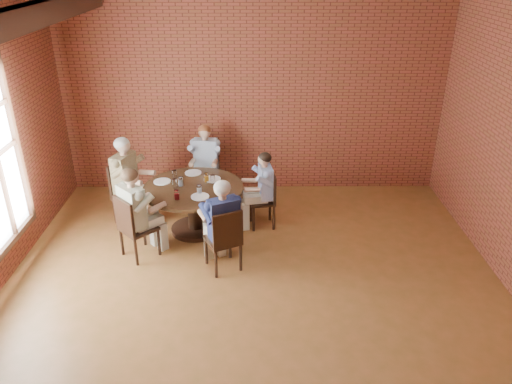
{
  "coord_description": "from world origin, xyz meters",
  "views": [
    {
      "loc": [
        -0.01,
        -4.82,
        3.92
      ],
      "look_at": [
        0.03,
        1.0,
        1.1
      ],
      "focal_mm": 35.0,
      "sensor_mm": 36.0,
      "label": 1
    }
  ],
  "objects_px": {
    "chair_a": "(267,198)",
    "chair_d": "(133,225)",
    "chair_e": "(225,238)",
    "dining_table": "(194,200)",
    "diner_d": "(137,213)",
    "diner_c": "(129,180)",
    "chair_b": "(207,169)",
    "diner_b": "(205,163)",
    "smartphone": "(220,190)",
    "chair_c": "(125,189)",
    "diner_a": "(262,190)",
    "diner_e": "(222,225)"
  },
  "relations": [
    {
      "from": "chair_d",
      "to": "chair_a",
      "type": "bearing_deg",
      "value": -108.18
    },
    {
      "from": "diner_a",
      "to": "chair_d",
      "type": "distance_m",
      "value": 2.01
    },
    {
      "from": "chair_a",
      "to": "diner_c",
      "type": "distance_m",
      "value": 2.17
    },
    {
      "from": "chair_a",
      "to": "chair_e",
      "type": "height_order",
      "value": "chair_e"
    },
    {
      "from": "chair_a",
      "to": "smartphone",
      "type": "xyz_separation_m",
      "value": [
        -0.69,
        -0.28,
        0.27
      ]
    },
    {
      "from": "chair_a",
      "to": "diner_e",
      "type": "height_order",
      "value": "diner_e"
    },
    {
      "from": "dining_table",
      "to": "smartphone",
      "type": "bearing_deg",
      "value": -15.76
    },
    {
      "from": "diner_c",
      "to": "chair_d",
      "type": "distance_m",
      "value": 1.16
    },
    {
      "from": "chair_a",
      "to": "chair_e",
      "type": "xyz_separation_m",
      "value": [
        -0.58,
        -1.24,
        0.02
      ]
    },
    {
      "from": "smartphone",
      "to": "chair_d",
      "type": "bearing_deg",
      "value": -140.47
    },
    {
      "from": "diner_a",
      "to": "chair_b",
      "type": "bearing_deg",
      "value": -146.91
    },
    {
      "from": "chair_e",
      "to": "diner_a",
      "type": "bearing_deg",
      "value": -138.5
    },
    {
      "from": "diner_e",
      "to": "chair_a",
      "type": "bearing_deg",
      "value": -143.83
    },
    {
      "from": "chair_c",
      "to": "chair_d",
      "type": "distance_m",
      "value": 1.2
    },
    {
      "from": "chair_b",
      "to": "chair_a",
      "type": "bearing_deg",
      "value": -41.91
    },
    {
      "from": "dining_table",
      "to": "diner_d",
      "type": "xyz_separation_m",
      "value": [
        -0.7,
        -0.68,
        0.14
      ]
    },
    {
      "from": "dining_table",
      "to": "diner_e",
      "type": "distance_m",
      "value": 1.12
    },
    {
      "from": "smartphone",
      "to": "chair_a",
      "type": "bearing_deg",
      "value": 33.4
    },
    {
      "from": "chair_e",
      "to": "chair_d",
      "type": "bearing_deg",
      "value": -40.32
    },
    {
      "from": "chair_d",
      "to": "chair_e",
      "type": "xyz_separation_m",
      "value": [
        1.29,
        -0.33,
        -0.01
      ]
    },
    {
      "from": "smartphone",
      "to": "diner_d",
      "type": "bearing_deg",
      "value": -141.57
    },
    {
      "from": "diner_b",
      "to": "diner_d",
      "type": "height_order",
      "value": "diner_d"
    },
    {
      "from": "chair_a",
      "to": "dining_table",
      "type": "bearing_deg",
      "value": -90.0
    },
    {
      "from": "diner_d",
      "to": "diner_e",
      "type": "bearing_deg",
      "value": -148.99
    },
    {
      "from": "chair_d",
      "to": "chair_e",
      "type": "relative_size",
      "value": 1.02
    },
    {
      "from": "diner_c",
      "to": "chair_a",
      "type": "bearing_deg",
      "value": -76.08
    },
    {
      "from": "chair_b",
      "to": "chair_c",
      "type": "height_order",
      "value": "chair_c"
    },
    {
      "from": "chair_e",
      "to": "smartphone",
      "type": "bearing_deg",
      "value": -109.21
    },
    {
      "from": "chair_a",
      "to": "chair_d",
      "type": "distance_m",
      "value": 2.08
    },
    {
      "from": "diner_a",
      "to": "diner_b",
      "type": "distance_m",
      "value": 1.36
    },
    {
      "from": "chair_b",
      "to": "chair_c",
      "type": "bearing_deg",
      "value": -141.98
    },
    {
      "from": "chair_b",
      "to": "diner_b",
      "type": "distance_m",
      "value": 0.17
    },
    {
      "from": "diner_c",
      "to": "smartphone",
      "type": "height_order",
      "value": "diner_c"
    },
    {
      "from": "diner_a",
      "to": "diner_c",
      "type": "distance_m",
      "value": 2.09
    },
    {
      "from": "diner_e",
      "to": "smartphone",
      "type": "bearing_deg",
      "value": -110.97
    },
    {
      "from": "diner_a",
      "to": "chair_d",
      "type": "relative_size",
      "value": 1.3
    },
    {
      "from": "chair_a",
      "to": "chair_b",
      "type": "bearing_deg",
      "value": -144.6
    },
    {
      "from": "chair_b",
      "to": "smartphone",
      "type": "distance_m",
      "value": 1.39
    },
    {
      "from": "dining_table",
      "to": "diner_b",
      "type": "height_order",
      "value": "diner_b"
    },
    {
      "from": "diner_a",
      "to": "diner_c",
      "type": "relative_size",
      "value": 0.89
    },
    {
      "from": "chair_a",
      "to": "chair_c",
      "type": "relative_size",
      "value": 0.91
    },
    {
      "from": "diner_d",
      "to": "diner_c",
      "type": "bearing_deg",
      "value": -25.97
    },
    {
      "from": "dining_table",
      "to": "diner_d",
      "type": "relative_size",
      "value": 1.11
    },
    {
      "from": "diner_b",
      "to": "chair_e",
      "type": "bearing_deg",
      "value": -74.57
    },
    {
      "from": "chair_e",
      "to": "diner_e",
      "type": "relative_size",
      "value": 0.71
    },
    {
      "from": "chair_c",
      "to": "smartphone",
      "type": "height_order",
      "value": "chair_c"
    },
    {
      "from": "dining_table",
      "to": "chair_d",
      "type": "height_order",
      "value": "chair_d"
    },
    {
      "from": "diner_a",
      "to": "smartphone",
      "type": "bearing_deg",
      "value": -75.15
    },
    {
      "from": "dining_table",
      "to": "diner_a",
      "type": "distance_m",
      "value": 1.05
    },
    {
      "from": "dining_table",
      "to": "chair_b",
      "type": "xyz_separation_m",
      "value": [
        0.09,
        1.22,
        -0.02
      ]
    }
  ]
}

